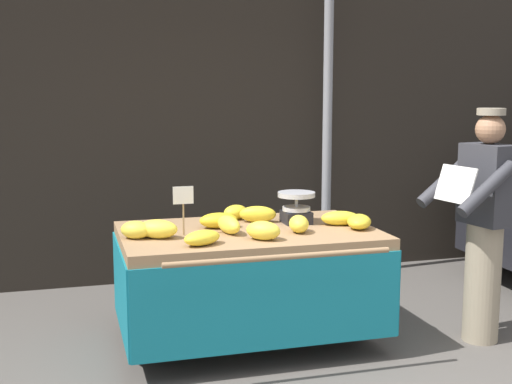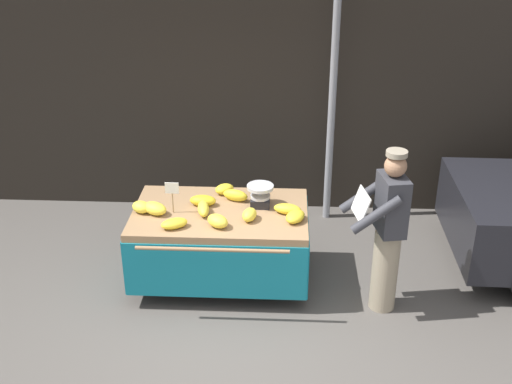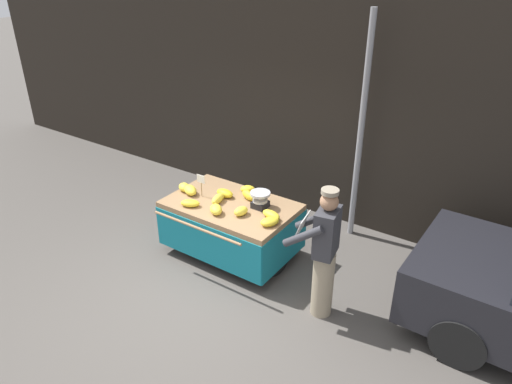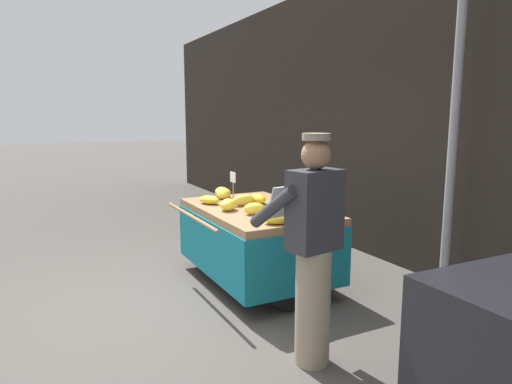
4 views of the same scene
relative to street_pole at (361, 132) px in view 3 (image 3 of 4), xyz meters
The scene contains 18 objects.
ground_plane 3.29m from the street_pole, 110.80° to the right, with size 60.00×60.00×0.00m, color #514C47.
back_wall 1.09m from the street_pole, 158.40° to the left, with size 16.00×0.24×3.72m, color black.
street_pole is the anchor object (origin of this frame).
banana_cart 2.23m from the street_pole, 128.06° to the right, with size 1.83×1.35×0.85m.
weighing_scale 1.77m from the street_pole, 119.60° to the right, with size 0.28×0.28×0.24m.
price_sign 2.40m from the street_pole, 136.35° to the right, with size 0.14×0.01×0.34m.
banana_bunch_0 1.85m from the street_pole, 129.43° to the right, with size 0.12×0.28×0.12m, color yellow.
banana_bunch_1 2.10m from the street_pole, 117.27° to the right, with size 0.14×0.21×0.12m, color yellow.
banana_bunch_2 2.70m from the street_pole, 141.23° to the right, with size 0.16×0.21×0.12m, color yellow.
banana_bunch_3 2.15m from the street_pole, 134.43° to the right, with size 0.16×0.28×0.11m, color gold.
banana_bunch_4 2.26m from the street_pole, 130.19° to the right, with size 0.12×0.29×0.12m, color yellow.
banana_bunch_5 1.83m from the street_pole, 108.10° to the right, with size 0.14×0.28×0.11m, color yellow.
banana_bunch_6 1.83m from the street_pole, 136.53° to the right, with size 0.15×0.21×0.11m, color yellow.
banana_bunch_7 1.95m from the street_pole, 104.08° to the right, with size 0.17×0.26×0.10m, color yellow.
banana_bunch_8 2.64m from the street_pole, 130.04° to the right, with size 0.15×0.27×0.10m, color yellow.
banana_bunch_9 2.61m from the street_pole, 138.62° to the right, with size 0.17×0.28×0.13m, color yellow.
banana_bunch_10 2.36m from the street_pole, 122.44° to the right, with size 0.16×0.24×0.13m, color yellow.
vendor_person 2.15m from the street_pole, 76.90° to the right, with size 0.64×0.59×1.71m.
Camera 3 is at (3.36, -3.52, 4.02)m, focal length 32.98 mm.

